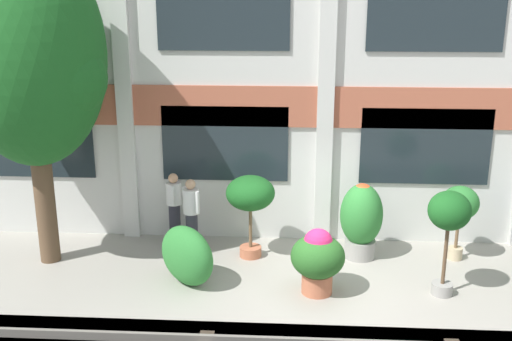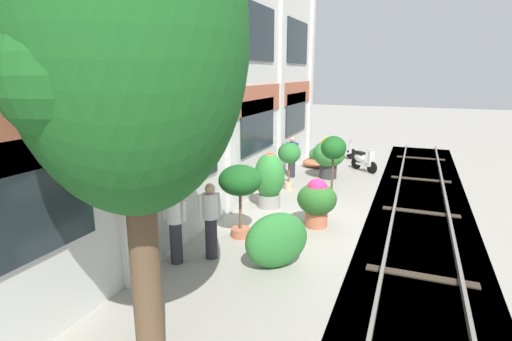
{
  "view_description": "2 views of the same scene",
  "coord_description": "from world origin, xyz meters",
  "px_view_note": "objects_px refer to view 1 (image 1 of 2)",
  "views": [
    {
      "loc": [
        -0.72,
        -10.41,
        5.46
      ],
      "look_at": [
        -1.46,
        1.6,
        1.91
      ],
      "focal_mm": 42.0,
      "sensor_mm": 36.0,
      "label": 1
    },
    {
      "loc": [
        -9.96,
        -2.28,
        3.95
      ],
      "look_at": [
        -1.14,
        1.25,
        1.6
      ],
      "focal_mm": 28.0,
      "sensor_mm": 36.0,
      "label": 2
    }
  ],
  "objects_px": {
    "resident_near_plants": "(174,206)",
    "broadleaf_tree": "(30,59)",
    "potted_plant_terracotta_small": "(449,217)",
    "potted_plant_low_pan": "(250,197)",
    "potted_plant_tall_urn": "(460,206)",
    "topiary_hedge": "(187,255)",
    "potted_plant_fluted_column": "(318,258)",
    "resident_by_doorway": "(191,214)",
    "potted_plant_stone_basin": "(361,217)"
  },
  "relations": [
    {
      "from": "potted_plant_stone_basin",
      "to": "resident_by_doorway",
      "type": "distance_m",
      "value": 3.64
    },
    {
      "from": "potted_plant_stone_basin",
      "to": "potted_plant_terracotta_small",
      "type": "bearing_deg",
      "value": -49.06
    },
    {
      "from": "broadleaf_tree",
      "to": "potted_plant_fluted_column",
      "type": "relative_size",
      "value": 5.13
    },
    {
      "from": "potted_plant_terracotta_small",
      "to": "potted_plant_stone_basin",
      "type": "height_order",
      "value": "potted_plant_terracotta_small"
    },
    {
      "from": "potted_plant_stone_basin",
      "to": "topiary_hedge",
      "type": "xyz_separation_m",
      "value": [
        -3.5,
        -1.44,
        -0.33
      ]
    },
    {
      "from": "potted_plant_fluted_column",
      "to": "potted_plant_stone_basin",
      "type": "bearing_deg",
      "value": 59.66
    },
    {
      "from": "potted_plant_terracotta_small",
      "to": "potted_plant_tall_urn",
      "type": "xyz_separation_m",
      "value": [
        0.65,
        1.61,
        -0.35
      ]
    },
    {
      "from": "broadleaf_tree",
      "to": "resident_by_doorway",
      "type": "bearing_deg",
      "value": 10.9
    },
    {
      "from": "resident_near_plants",
      "to": "broadleaf_tree",
      "type": "bearing_deg",
      "value": 20.01
    },
    {
      "from": "potted_plant_stone_basin",
      "to": "potted_plant_tall_urn",
      "type": "relative_size",
      "value": 1.02
    },
    {
      "from": "potted_plant_fluted_column",
      "to": "resident_by_doorway",
      "type": "xyz_separation_m",
      "value": [
        -2.66,
        1.68,
        0.18
      ]
    },
    {
      "from": "potted_plant_terracotta_small",
      "to": "potted_plant_fluted_column",
      "type": "bearing_deg",
      "value": -178.07
    },
    {
      "from": "potted_plant_tall_urn",
      "to": "broadleaf_tree",
      "type": "bearing_deg",
      "value": -176.16
    },
    {
      "from": "potted_plant_terracotta_small",
      "to": "resident_by_doorway",
      "type": "distance_m",
      "value": 5.32
    },
    {
      "from": "resident_near_plants",
      "to": "topiary_hedge",
      "type": "bearing_deg",
      "value": 102.5
    },
    {
      "from": "broadleaf_tree",
      "to": "resident_near_plants",
      "type": "xyz_separation_m",
      "value": [
        2.48,
        1.15,
        -3.38
      ]
    },
    {
      "from": "potted_plant_tall_urn",
      "to": "potted_plant_fluted_column",
      "type": "xyz_separation_m",
      "value": [
        -3.01,
        -1.69,
        -0.49
      ]
    },
    {
      "from": "potted_plant_stone_basin",
      "to": "potted_plant_tall_urn",
      "type": "xyz_separation_m",
      "value": [
        2.03,
        0.02,
        0.3
      ]
    },
    {
      "from": "potted_plant_stone_basin",
      "to": "potted_plant_fluted_column",
      "type": "distance_m",
      "value": 1.95
    },
    {
      "from": "broadleaf_tree",
      "to": "resident_by_doorway",
      "type": "relative_size",
      "value": 3.93
    },
    {
      "from": "resident_by_doorway",
      "to": "potted_plant_low_pan",
      "type": "bearing_deg",
      "value": 127.36
    },
    {
      "from": "potted_plant_tall_urn",
      "to": "potted_plant_fluted_column",
      "type": "relative_size",
      "value": 1.27
    },
    {
      "from": "potted_plant_fluted_column",
      "to": "resident_by_doorway",
      "type": "height_order",
      "value": "resident_by_doorway"
    },
    {
      "from": "potted_plant_stone_basin",
      "to": "topiary_hedge",
      "type": "relative_size",
      "value": 1.19
    },
    {
      "from": "potted_plant_tall_urn",
      "to": "topiary_hedge",
      "type": "relative_size",
      "value": 1.17
    },
    {
      "from": "topiary_hedge",
      "to": "potted_plant_terracotta_small",
      "type": "bearing_deg",
      "value": -1.84
    },
    {
      "from": "broadleaf_tree",
      "to": "potted_plant_fluted_column",
      "type": "distance_m",
      "value": 6.74
    },
    {
      "from": "potted_plant_low_pan",
      "to": "resident_by_doorway",
      "type": "height_order",
      "value": "potted_plant_low_pan"
    },
    {
      "from": "potted_plant_stone_basin",
      "to": "potted_plant_low_pan",
      "type": "relative_size",
      "value": 0.92
    },
    {
      "from": "broadleaf_tree",
      "to": "potted_plant_terracotta_small",
      "type": "relative_size",
      "value": 3.23
    },
    {
      "from": "potted_plant_fluted_column",
      "to": "resident_by_doorway",
      "type": "distance_m",
      "value": 3.16
    },
    {
      "from": "potted_plant_fluted_column",
      "to": "resident_near_plants",
      "type": "xyz_separation_m",
      "value": [
        -3.15,
        2.26,
        0.15
      ]
    },
    {
      "from": "potted_plant_low_pan",
      "to": "resident_by_doorway",
      "type": "relative_size",
      "value": 1.07
    },
    {
      "from": "topiary_hedge",
      "to": "potted_plant_fluted_column",
      "type": "bearing_deg",
      "value": -5.37
    },
    {
      "from": "potted_plant_terracotta_small",
      "to": "broadleaf_tree",
      "type": "bearing_deg",
      "value": 172.62
    },
    {
      "from": "potted_plant_fluted_column",
      "to": "potted_plant_low_pan",
      "type": "bearing_deg",
      "value": 131.27
    },
    {
      "from": "resident_near_plants",
      "to": "topiary_hedge",
      "type": "relative_size",
      "value": 1.17
    },
    {
      "from": "broadleaf_tree",
      "to": "potted_plant_tall_urn",
      "type": "relative_size",
      "value": 4.05
    },
    {
      "from": "potted_plant_low_pan",
      "to": "potted_plant_tall_urn",
      "type": "distance_m",
      "value": 4.39
    },
    {
      "from": "potted_plant_stone_basin",
      "to": "potted_plant_fluted_column",
      "type": "height_order",
      "value": "potted_plant_stone_basin"
    },
    {
      "from": "potted_plant_tall_urn",
      "to": "resident_near_plants",
      "type": "relative_size",
      "value": 1.0
    },
    {
      "from": "potted_plant_terracotta_small",
      "to": "topiary_hedge",
      "type": "bearing_deg",
      "value": 178.16
    },
    {
      "from": "broadleaf_tree",
      "to": "resident_by_doorway",
      "type": "distance_m",
      "value": 4.51
    },
    {
      "from": "resident_by_doorway",
      "to": "topiary_hedge",
      "type": "xyz_separation_m",
      "value": [
        0.14,
        -1.45,
        -0.32
      ]
    },
    {
      "from": "potted_plant_terracotta_small",
      "to": "potted_plant_fluted_column",
      "type": "distance_m",
      "value": 2.51
    },
    {
      "from": "broadleaf_tree",
      "to": "potted_plant_tall_urn",
      "type": "height_order",
      "value": "broadleaf_tree"
    },
    {
      "from": "potted_plant_low_pan",
      "to": "potted_plant_fluted_column",
      "type": "distance_m",
      "value": 2.18
    },
    {
      "from": "potted_plant_low_pan",
      "to": "resident_by_doorway",
      "type": "xyz_separation_m",
      "value": [
        -1.29,
        0.12,
        -0.46
      ]
    },
    {
      "from": "resident_by_doorway",
      "to": "resident_near_plants",
      "type": "height_order",
      "value": "resident_by_doorway"
    },
    {
      "from": "potted_plant_tall_urn",
      "to": "resident_by_doorway",
      "type": "xyz_separation_m",
      "value": [
        -5.68,
        -0.01,
        -0.31
      ]
    }
  ]
}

